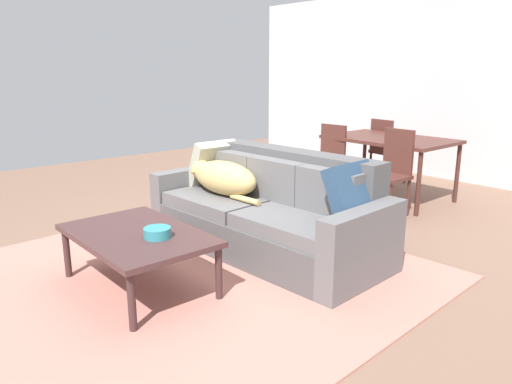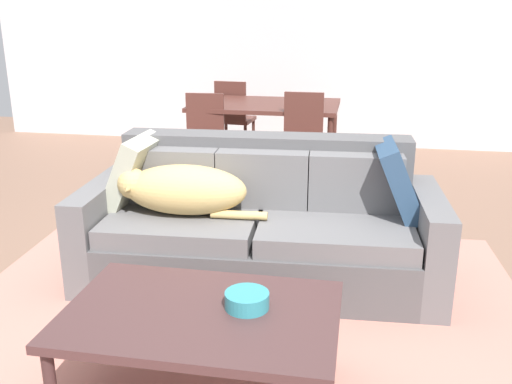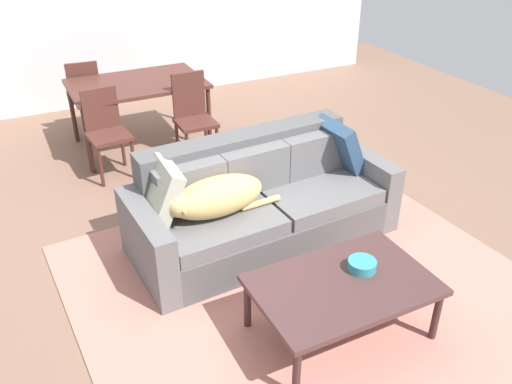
{
  "view_description": "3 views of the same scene",
  "coord_description": "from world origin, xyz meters",
  "px_view_note": "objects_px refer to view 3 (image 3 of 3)",
  "views": [
    {
      "loc": [
        3.24,
        -2.69,
        1.58
      ],
      "look_at": [
        0.25,
        -0.09,
        0.56
      ],
      "focal_mm": 34.18,
      "sensor_mm": 36.0,
      "label": 1
    },
    {
      "loc": [
        0.8,
        -3.21,
        1.64
      ],
      "look_at": [
        0.24,
        -0.18,
        0.65
      ],
      "focal_mm": 39.81,
      "sensor_mm": 36.0,
      "label": 2
    },
    {
      "loc": [
        -1.52,
        -3.32,
        2.66
      ],
      "look_at": [
        0.1,
        -0.07,
        0.56
      ],
      "focal_mm": 37.58,
      "sensor_mm": 36.0,
      "label": 3
    }
  ],
  "objects_px": {
    "dog_on_left_cushion": "(215,197)",
    "throw_pillow_by_right_arm": "(340,146)",
    "couch": "(260,204)",
    "throw_pillow_by_left_arm": "(160,193)",
    "dining_chair_near_left": "(106,129)",
    "dining_chair_far_left": "(85,93)",
    "dining_table": "(137,87)",
    "dining_chair_near_right": "(193,113)",
    "coffee_table": "(343,288)",
    "bowl_on_coffee_table": "(362,265)"
  },
  "relations": [
    {
      "from": "dog_on_left_cushion",
      "to": "throw_pillow_by_right_arm",
      "type": "height_order",
      "value": "throw_pillow_by_right_arm"
    },
    {
      "from": "couch",
      "to": "throw_pillow_by_left_arm",
      "type": "xyz_separation_m",
      "value": [
        -0.84,
        0.0,
        0.32
      ]
    },
    {
      "from": "couch",
      "to": "dining_chair_near_left",
      "type": "height_order",
      "value": "dining_chair_near_left"
    },
    {
      "from": "dog_on_left_cushion",
      "to": "dining_chair_far_left",
      "type": "relative_size",
      "value": 1.04
    },
    {
      "from": "dining_table",
      "to": "dining_chair_near_right",
      "type": "bearing_deg",
      "value": -53.35
    },
    {
      "from": "coffee_table",
      "to": "couch",
      "type": "bearing_deg",
      "value": 88.35
    },
    {
      "from": "throw_pillow_by_left_arm",
      "to": "dining_chair_far_left",
      "type": "xyz_separation_m",
      "value": [
        -0.01,
        2.95,
        -0.16
      ]
    },
    {
      "from": "throw_pillow_by_right_arm",
      "to": "coffee_table",
      "type": "distance_m",
      "value": 1.62
    },
    {
      "from": "couch",
      "to": "coffee_table",
      "type": "relative_size",
      "value": 1.93
    },
    {
      "from": "throw_pillow_by_right_arm",
      "to": "dining_chair_near_left",
      "type": "relative_size",
      "value": 0.52
    },
    {
      "from": "throw_pillow_by_left_arm",
      "to": "dining_chair_near_right",
      "type": "relative_size",
      "value": 0.49
    },
    {
      "from": "couch",
      "to": "dog_on_left_cushion",
      "type": "xyz_separation_m",
      "value": [
        -0.47,
        -0.15,
        0.27
      ]
    },
    {
      "from": "dining_chair_near_left",
      "to": "dining_chair_near_right",
      "type": "bearing_deg",
      "value": -5.23
    },
    {
      "from": "dog_on_left_cushion",
      "to": "throw_pillow_by_left_arm",
      "type": "distance_m",
      "value": 0.41
    },
    {
      "from": "throw_pillow_by_right_arm",
      "to": "dog_on_left_cushion",
      "type": "bearing_deg",
      "value": -169.18
    },
    {
      "from": "throw_pillow_by_left_arm",
      "to": "dining_chair_near_right",
      "type": "distance_m",
      "value": 1.96
    },
    {
      "from": "couch",
      "to": "dining_table",
      "type": "height_order",
      "value": "couch"
    },
    {
      "from": "bowl_on_coffee_table",
      "to": "coffee_table",
      "type": "bearing_deg",
      "value": -162.19
    },
    {
      "from": "coffee_table",
      "to": "dining_chair_near_right",
      "type": "bearing_deg",
      "value": 87.99
    },
    {
      "from": "throw_pillow_by_left_arm",
      "to": "coffee_table",
      "type": "relative_size",
      "value": 0.4
    },
    {
      "from": "throw_pillow_by_right_arm",
      "to": "dining_chair_near_left",
      "type": "height_order",
      "value": "dining_chair_near_left"
    },
    {
      "from": "dining_chair_near_left",
      "to": "dining_chair_far_left",
      "type": "relative_size",
      "value": 1.01
    },
    {
      "from": "bowl_on_coffee_table",
      "to": "couch",
      "type": "bearing_deg",
      "value": 97.18
    },
    {
      "from": "throw_pillow_by_left_arm",
      "to": "throw_pillow_by_right_arm",
      "type": "distance_m",
      "value": 1.67
    },
    {
      "from": "couch",
      "to": "throw_pillow_by_left_arm",
      "type": "bearing_deg",
      "value": 176.59
    },
    {
      "from": "couch",
      "to": "dog_on_left_cushion",
      "type": "distance_m",
      "value": 0.56
    },
    {
      "from": "dining_table",
      "to": "dining_chair_far_left",
      "type": "height_order",
      "value": "dining_chair_far_left"
    },
    {
      "from": "throw_pillow_by_right_arm",
      "to": "dining_table",
      "type": "bearing_deg",
      "value": 118.21
    },
    {
      "from": "coffee_table",
      "to": "dining_chair_near_right",
      "type": "relative_size",
      "value": 1.24
    },
    {
      "from": "dining_table",
      "to": "bowl_on_coffee_table",
      "type": "bearing_deg",
      "value": -81.68
    },
    {
      "from": "dining_table",
      "to": "dining_chair_near_left",
      "type": "height_order",
      "value": "dining_chair_near_left"
    },
    {
      "from": "throw_pillow_by_left_arm",
      "to": "dining_table",
      "type": "distance_m",
      "value": 2.37
    },
    {
      "from": "dining_chair_near_right",
      "to": "dining_chair_near_left",
      "type": "bearing_deg",
      "value": 179.74
    },
    {
      "from": "throw_pillow_by_left_arm",
      "to": "dining_chair_near_right",
      "type": "xyz_separation_m",
      "value": [
        0.91,
        1.74,
        -0.15
      ]
    },
    {
      "from": "couch",
      "to": "dining_chair_near_right",
      "type": "bearing_deg",
      "value": 84.61
    },
    {
      "from": "dog_on_left_cushion",
      "to": "dining_table",
      "type": "relative_size",
      "value": 0.64
    },
    {
      "from": "couch",
      "to": "bowl_on_coffee_table",
      "type": "bearing_deg",
      "value": -85.93
    },
    {
      "from": "dining_chair_near_left",
      "to": "dining_chair_near_right",
      "type": "distance_m",
      "value": 0.93
    },
    {
      "from": "dining_chair_near_left",
      "to": "dining_chair_far_left",
      "type": "bearing_deg",
      "value": 84.79
    },
    {
      "from": "dog_on_left_cushion",
      "to": "throw_pillow_by_right_arm",
      "type": "xyz_separation_m",
      "value": [
        1.3,
        0.25,
        0.05
      ]
    },
    {
      "from": "couch",
      "to": "throw_pillow_by_right_arm",
      "type": "distance_m",
      "value": 0.9
    },
    {
      "from": "dog_on_left_cushion",
      "to": "dining_table",
      "type": "distance_m",
      "value": 2.48
    },
    {
      "from": "coffee_table",
      "to": "dining_table",
      "type": "relative_size",
      "value": 0.8
    },
    {
      "from": "throw_pillow_by_left_arm",
      "to": "dining_chair_far_left",
      "type": "bearing_deg",
      "value": 90.1
    },
    {
      "from": "bowl_on_coffee_table",
      "to": "dining_chair_near_right",
      "type": "bearing_deg",
      "value": 91.58
    },
    {
      "from": "coffee_table",
      "to": "bowl_on_coffee_table",
      "type": "distance_m",
      "value": 0.21
    },
    {
      "from": "dog_on_left_cushion",
      "to": "dining_table",
      "type": "height_order",
      "value": "dog_on_left_cushion"
    },
    {
      "from": "couch",
      "to": "throw_pillow_by_right_arm",
      "type": "xyz_separation_m",
      "value": [
        0.83,
        0.1,
        0.32
      ]
    },
    {
      "from": "coffee_table",
      "to": "dining_chair_far_left",
      "type": "height_order",
      "value": "dining_chair_far_left"
    },
    {
      "from": "coffee_table",
      "to": "dining_chair_near_right",
      "type": "distance_m",
      "value": 3.0
    }
  ]
}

